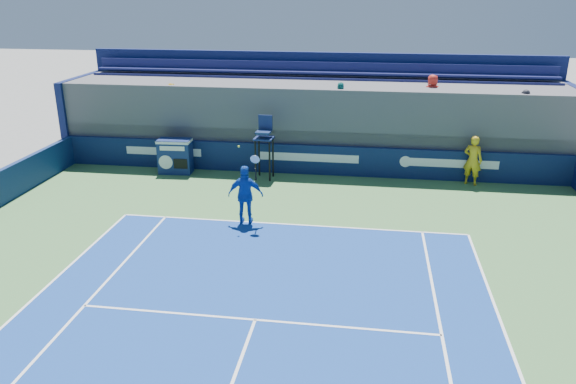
# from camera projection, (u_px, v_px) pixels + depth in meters

# --- Properties ---
(ball_person) EXTENTS (0.82, 0.70, 1.91)m
(ball_person) POSITION_uv_depth(u_px,v_px,m) (473.00, 160.00, 21.09)
(ball_person) COLOR gold
(ball_person) RESTS_ON apron
(back_hoarding) EXTENTS (20.40, 0.21, 1.20)m
(back_hoarding) POSITION_uv_depth(u_px,v_px,m) (308.00, 160.00, 22.42)
(back_hoarding) COLOR #0B1841
(back_hoarding) RESTS_ON ground
(match_clock) EXTENTS (1.35, 0.79, 1.40)m
(match_clock) POSITION_uv_depth(u_px,v_px,m) (175.00, 155.00, 22.50)
(match_clock) COLOR #101F52
(match_clock) RESTS_ON ground
(umpire_chair) EXTENTS (0.74, 0.74, 2.48)m
(umpire_chair) POSITION_uv_depth(u_px,v_px,m) (264.00, 141.00, 21.59)
(umpire_chair) COLOR black
(umpire_chair) RESTS_ON ground
(tennis_player) EXTENTS (1.14, 0.53, 2.57)m
(tennis_player) POSITION_uv_depth(u_px,v_px,m) (246.00, 195.00, 17.59)
(tennis_player) COLOR #1547AE
(tennis_player) RESTS_ON apron
(stadium_seating) EXTENTS (21.00, 4.05, 4.40)m
(stadium_seating) POSITION_uv_depth(u_px,v_px,m) (314.00, 118.00, 23.90)
(stadium_seating) COLOR #4A4A4E
(stadium_seating) RESTS_ON ground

